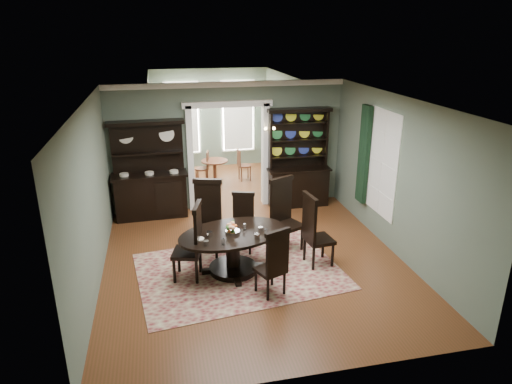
# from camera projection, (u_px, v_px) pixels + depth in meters

# --- Properties ---
(room) EXTENTS (5.51, 6.01, 3.01)m
(room) POSITION_uv_depth(u_px,v_px,m) (254.00, 183.00, 8.02)
(room) COLOR brown
(room) RESTS_ON ground
(parlor) EXTENTS (3.51, 3.50, 3.01)m
(parlor) POSITION_uv_depth(u_px,v_px,m) (214.00, 124.00, 13.09)
(parlor) COLOR brown
(parlor) RESTS_ON ground
(doorway_trim) EXTENTS (2.08, 0.25, 2.57)m
(doorway_trim) POSITION_uv_depth(u_px,v_px,m) (228.00, 141.00, 10.73)
(doorway_trim) COLOR white
(doorway_trim) RESTS_ON floor
(right_window) EXTENTS (0.15, 1.47, 2.12)m
(right_window) POSITION_uv_depth(u_px,v_px,m) (373.00, 159.00, 9.37)
(right_window) COLOR white
(right_window) RESTS_ON wall_right
(wall_sconce) EXTENTS (0.27, 0.21, 0.21)m
(wall_sconce) POSITION_uv_depth(u_px,v_px,m) (269.00, 130.00, 10.68)
(wall_sconce) COLOR gold
(wall_sconce) RESTS_ON back_wall_right
(rug) EXTENTS (3.82, 2.96, 0.01)m
(rug) POSITION_uv_depth(u_px,v_px,m) (239.00, 271.00, 8.24)
(rug) COLOR maroon
(rug) RESTS_ON floor
(dining_table) EXTENTS (2.20, 2.20, 0.77)m
(dining_table) POSITION_uv_depth(u_px,v_px,m) (233.00, 244.00, 8.07)
(dining_table) COLOR black
(dining_table) RESTS_ON rug
(centerpiece) EXTENTS (1.29, 0.83, 0.21)m
(centerpiece) POSITION_uv_depth(u_px,v_px,m) (233.00, 230.00, 7.94)
(centerpiece) COLOR silver
(centerpiece) RESTS_ON dining_table
(chair_far_left) EXTENTS (0.65, 0.63, 1.45)m
(chair_far_left) POSITION_uv_depth(u_px,v_px,m) (208.00, 215.00, 8.76)
(chair_far_left) COLOR black
(chair_far_left) RESTS_ON rug
(chair_far_mid) EXTENTS (0.53, 0.52, 1.17)m
(chair_far_mid) POSITION_uv_depth(u_px,v_px,m) (243.00, 220.00, 8.89)
(chair_far_mid) COLOR black
(chair_far_mid) RESTS_ON rug
(chair_far_right) EXTENTS (0.70, 0.68, 1.45)m
(chair_far_right) POSITION_uv_depth(u_px,v_px,m) (284.00, 212.00, 8.89)
(chair_far_right) COLOR black
(chair_far_right) RESTS_ON rug
(chair_end_left) EXTENTS (0.60, 0.62, 1.39)m
(chair_end_left) POSITION_uv_depth(u_px,v_px,m) (193.00, 240.00, 7.78)
(chair_end_left) COLOR black
(chair_end_left) RESTS_ON rug
(chair_end_right) EXTENTS (0.54, 0.57, 1.39)m
(chair_end_right) POSITION_uv_depth(u_px,v_px,m) (314.00, 229.00, 8.23)
(chair_end_right) COLOR black
(chair_end_right) RESTS_ON rug
(chair_near) EXTENTS (0.58, 0.56, 1.21)m
(chair_near) POSITION_uv_depth(u_px,v_px,m) (274.00, 261.00, 7.28)
(chair_near) COLOR black
(chair_near) RESTS_ON rug
(sideboard) EXTENTS (1.71, 0.65, 2.22)m
(sideboard) POSITION_uv_depth(u_px,v_px,m) (150.00, 184.00, 10.40)
(sideboard) COLOR black
(sideboard) RESTS_ON floor
(welsh_dresser) EXTENTS (1.53, 0.58, 2.38)m
(welsh_dresser) POSITION_uv_depth(u_px,v_px,m) (298.00, 171.00, 11.08)
(welsh_dresser) COLOR black
(welsh_dresser) RESTS_ON floor
(parlor_table) EXTENTS (0.73, 0.73, 0.68)m
(parlor_table) POSITION_uv_depth(u_px,v_px,m) (215.00, 168.00, 12.68)
(parlor_table) COLOR brown
(parlor_table) RESTS_ON parlor_floor
(parlor_chair_left) EXTENTS (0.42, 0.41, 0.93)m
(parlor_chair_left) POSITION_uv_depth(u_px,v_px,m) (204.00, 167.00, 12.66)
(parlor_chair_left) COLOR brown
(parlor_chair_left) RESTS_ON parlor_floor
(parlor_chair_right) EXTENTS (0.39, 0.38, 0.90)m
(parlor_chair_right) POSITION_uv_depth(u_px,v_px,m) (242.00, 164.00, 12.96)
(parlor_chair_right) COLOR brown
(parlor_chair_right) RESTS_ON parlor_floor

